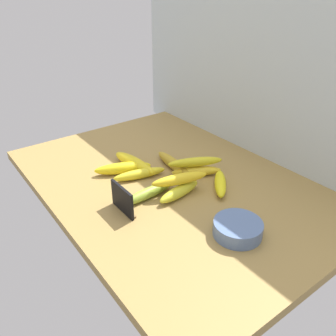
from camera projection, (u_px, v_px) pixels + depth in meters
counter_top at (170, 184)px, 117.82cm from camera, size 110.00×76.00×3.00cm
back_wall at (260, 67)px, 121.87cm from camera, size 130.00×2.00×70.00cm
chalkboard_sign at (123, 200)px, 100.07cm from camera, size 11.00×1.80×8.40cm
fruit_bowl at (238, 229)px, 91.97cm from camera, size 13.00×13.00×3.97cm
banana_0 at (196, 171)px, 119.11cm from camera, size 11.51×16.38×3.39cm
banana_1 at (220, 183)px, 111.93cm from camera, size 14.08×13.19×3.67cm
banana_2 at (148, 193)px, 107.43cm from camera, size 4.65×20.10×3.36cm
banana_3 at (179, 191)px, 107.83cm from camera, size 5.80×16.57×3.68cm
banana_4 at (140, 174)px, 117.61cm from camera, size 7.80×18.31×3.28cm
banana_5 at (134, 163)px, 123.45cm from camera, size 20.96×6.93×4.27cm
banana_6 at (174, 164)px, 123.29cm from camera, size 21.14×5.75×3.73cm
banana_7 at (123, 168)px, 120.40cm from camera, size 11.51×19.37×4.00cm
banana_8 at (180, 179)px, 107.42cm from camera, size 8.28×18.41×3.43cm
banana_9 at (195, 162)px, 117.91cm from camera, size 11.09×18.36×3.24cm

